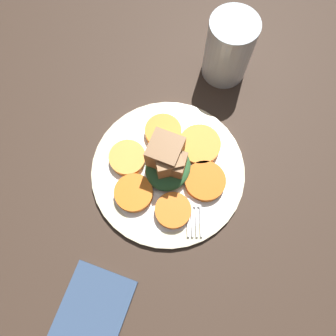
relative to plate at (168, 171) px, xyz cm
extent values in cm
cube|color=#38281E|center=(0.00, 0.00, -1.52)|extent=(120.00, 120.00, 2.00)
cylinder|color=beige|center=(0.00, 0.00, -0.02)|extent=(25.19, 25.19, 1.00)
cylinder|color=white|center=(0.00, 0.00, 0.03)|extent=(20.15, 20.15, 1.00)
cylinder|color=orange|center=(5.64, -3.52, 1.28)|extent=(6.94, 6.94, 1.39)
cylinder|color=orange|center=(5.84, 2.96, 1.28)|extent=(6.13, 6.13, 1.39)
cylinder|color=orange|center=(-0.51, 6.82, 1.28)|extent=(5.98, 5.98, 1.39)
cylinder|color=orange|center=(-5.63, 3.72, 1.28)|extent=(6.10, 6.10, 1.39)
cylinder|color=orange|center=(-6.17, -3.04, 1.28)|extent=(5.64, 5.64, 1.39)
cylinder|color=#D45F13|center=(-0.13, -6.28, 1.28)|extent=(6.53, 6.53, 1.39)
ellipsoid|color=#2D6033|center=(0.00, 0.00, 1.88)|extent=(7.98, 7.18, 2.61)
cube|color=brown|center=(-0.12, -1.01, 4.85)|extent=(3.53, 3.53, 3.33)
cube|color=olive|center=(-0.15, 0.05, 5.14)|extent=(5.39, 5.39, 3.89)
cube|color=brown|center=(1.04, 0.82, 5.56)|extent=(4.92, 4.92, 4.75)
cube|color=silver|center=(2.36, -3.43, 0.78)|extent=(11.39, 5.07, 0.40)
cube|color=silver|center=(-3.82, -5.69, 0.78)|extent=(2.13, 2.66, 0.40)
cube|color=silver|center=(-6.31, -7.67, 0.78)|extent=(4.45, 1.88, 0.40)
cube|color=silver|center=(-6.54, -7.05, 0.78)|extent=(4.45, 1.88, 0.40)
cube|color=silver|center=(-6.77, -6.42, 0.78)|extent=(4.45, 1.88, 0.40)
cube|color=silver|center=(-7.00, -5.79, 0.78)|extent=(4.45, 1.88, 0.40)
cylinder|color=silver|center=(22.08, -2.92, 5.45)|extent=(7.99, 7.99, 11.93)
cube|color=#334766|center=(-25.74, 3.10, -0.12)|extent=(15.79, 9.47, 0.80)
camera|label=1|loc=(-15.34, -5.50, 51.53)|focal=35.00mm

